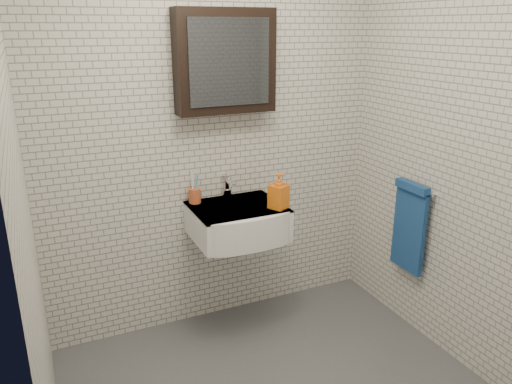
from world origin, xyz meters
TOP-DOWN VIEW (x-y plane):
  - room_shell at (0.00, 0.00)m, footprint 2.22×2.02m
  - washbasin at (0.05, 0.73)m, footprint 0.55×0.50m
  - faucet at (0.05, 0.93)m, footprint 0.06×0.20m
  - mirror_cabinet at (0.05, 0.93)m, footprint 0.60×0.15m
  - towel_rail at (1.04, 0.35)m, footprint 0.09×0.30m
  - toothbrush_cup at (-0.16, 0.94)m, footprint 0.09×0.09m
  - soap_bottle at (0.27, 0.64)m, footprint 0.13×0.13m

SIDE VIEW (x-z plane):
  - towel_rail at x=1.04m, z-range 0.43..1.01m
  - washbasin at x=0.05m, z-range 0.66..0.86m
  - toothbrush_cup at x=-0.16m, z-range 0.80..1.01m
  - faucet at x=0.05m, z-range 0.84..0.99m
  - soap_bottle at x=0.27m, z-range 0.85..1.07m
  - room_shell at x=0.00m, z-range 0.21..2.72m
  - mirror_cabinet at x=0.05m, z-range 1.40..2.00m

